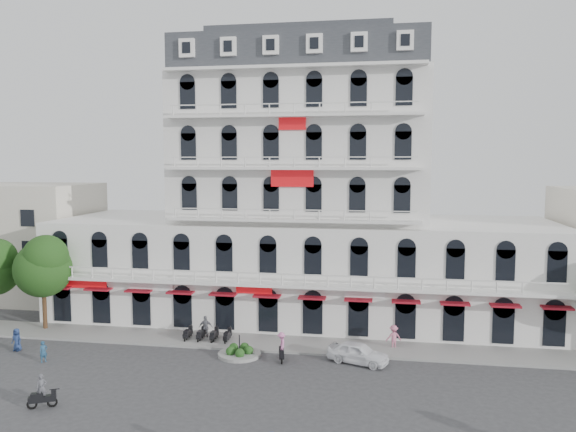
# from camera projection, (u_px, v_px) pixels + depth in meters

# --- Properties ---
(ground) EXTENTS (120.00, 120.00, 0.00)m
(ground) POSITION_uv_depth(u_px,v_px,m) (262.00, 391.00, 35.17)
(ground) COLOR #38383A
(ground) RESTS_ON ground
(sidewalk) EXTENTS (53.00, 4.00, 0.16)m
(sidewalk) POSITION_uv_depth(u_px,v_px,m) (286.00, 344.00, 43.99)
(sidewalk) COLOR gray
(sidewalk) RESTS_ON ground
(main_building) EXTENTS (45.00, 15.00, 25.80)m
(main_building) POSITION_uv_depth(u_px,v_px,m) (303.00, 209.00, 51.86)
(main_building) COLOR silver
(main_building) RESTS_ON ground
(flank_building_west) EXTENTS (14.00, 10.00, 12.00)m
(flank_building_west) POSITION_uv_depth(u_px,v_px,m) (24.00, 241.00, 59.17)
(flank_building_west) COLOR beige
(flank_building_west) RESTS_ON ground
(traffic_island) EXTENTS (3.20, 3.20, 1.60)m
(traffic_island) POSITION_uv_depth(u_px,v_px,m) (239.00, 352.00, 41.53)
(traffic_island) COLOR gray
(traffic_island) RESTS_ON ground
(parked_scooter_row) EXTENTS (4.40, 1.80, 1.10)m
(parked_scooter_row) POSITION_uv_depth(u_px,v_px,m) (208.00, 342.00, 44.85)
(parked_scooter_row) COLOR black
(parked_scooter_row) RESTS_ON ground
(tree_west_inner) EXTENTS (4.76, 4.76, 8.25)m
(tree_west_inner) POSITION_uv_depth(u_px,v_px,m) (43.00, 264.00, 47.38)
(tree_west_inner) COLOR #382314
(tree_west_inner) RESTS_ON ground
(parked_car) EXTENTS (4.75, 3.13, 1.50)m
(parked_car) POSITION_uv_depth(u_px,v_px,m) (358.00, 353.00, 40.01)
(parked_car) COLOR white
(parked_car) RESTS_ON ground
(rider_west) EXTENTS (1.59, 0.96, 2.05)m
(rider_west) POSITION_uv_depth(u_px,v_px,m) (42.00, 393.00, 32.69)
(rider_west) COLOR black
(rider_west) RESTS_ON ground
(rider_center) EXTENTS (0.83, 1.69, 2.13)m
(rider_center) POSITION_uv_depth(u_px,v_px,m) (281.00, 346.00, 40.37)
(rider_center) COLOR black
(rider_center) RESTS_ON ground
(pedestrian_left) EXTENTS (0.93, 0.70, 1.73)m
(pedestrian_left) POSITION_uv_depth(u_px,v_px,m) (17.00, 340.00, 42.62)
(pedestrian_left) COLOR navy
(pedestrian_left) RESTS_ON ground
(pedestrian_mid) EXTENTS (1.18, 0.69, 1.89)m
(pedestrian_mid) POSITION_uv_depth(u_px,v_px,m) (206.00, 327.00, 45.51)
(pedestrian_mid) COLOR slate
(pedestrian_mid) RESTS_ON ground
(pedestrian_right) EXTENTS (1.36, 1.03, 1.86)m
(pedestrian_right) POSITION_uv_depth(u_px,v_px,m) (394.00, 337.00, 43.03)
(pedestrian_right) COLOR #C96A88
(pedestrian_right) RESTS_ON ground
(pedestrian_far) EXTENTS (0.62, 0.67, 1.53)m
(pedestrian_far) POSITION_uv_depth(u_px,v_px,m) (43.00, 352.00, 40.22)
(pedestrian_far) COLOR navy
(pedestrian_far) RESTS_ON ground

